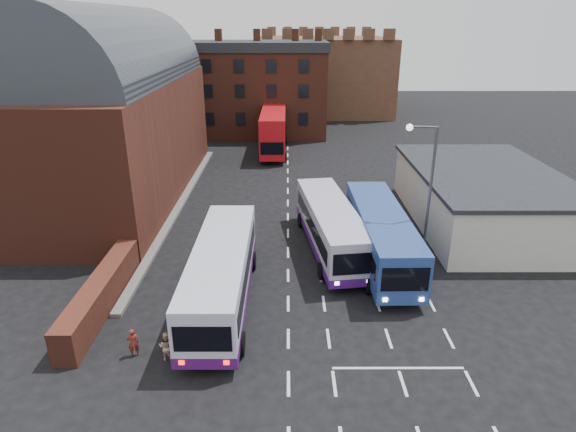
{
  "coord_description": "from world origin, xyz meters",
  "views": [
    {
      "loc": [
        -0.04,
        -20.65,
        14.7
      ],
      "look_at": [
        0.0,
        10.0,
        2.2
      ],
      "focal_mm": 30.0,
      "sensor_mm": 36.0,
      "label": 1
    }
  ],
  "objects_px": {
    "bus_white_inbound": "(331,224)",
    "pedestrian_beige": "(166,346)",
    "bus_red_double": "(274,131)",
    "street_lamp": "(426,185)",
    "bus_blue": "(381,233)",
    "bus_white_outbound": "(221,271)",
    "pedestrian_red": "(133,343)"
  },
  "relations": [
    {
      "from": "bus_white_outbound",
      "to": "pedestrian_red",
      "type": "distance_m",
      "value": 5.99
    },
    {
      "from": "bus_white_inbound",
      "to": "bus_red_double",
      "type": "distance_m",
      "value": 26.93
    },
    {
      "from": "bus_white_inbound",
      "to": "pedestrian_beige",
      "type": "distance_m",
      "value": 14.38
    },
    {
      "from": "bus_white_inbound",
      "to": "bus_blue",
      "type": "relative_size",
      "value": 0.98
    },
    {
      "from": "street_lamp",
      "to": "bus_blue",
      "type": "bearing_deg",
      "value": 162.38
    },
    {
      "from": "bus_white_inbound",
      "to": "pedestrian_beige",
      "type": "relative_size",
      "value": 8.36
    },
    {
      "from": "bus_white_outbound",
      "to": "street_lamp",
      "type": "height_order",
      "value": "street_lamp"
    },
    {
      "from": "bus_red_double",
      "to": "pedestrian_red",
      "type": "xyz_separation_m",
      "value": [
        -5.6,
        -37.75,
        -1.89
      ]
    },
    {
      "from": "pedestrian_red",
      "to": "pedestrian_beige",
      "type": "bearing_deg",
      "value": 152.46
    },
    {
      "from": "street_lamp",
      "to": "bus_white_outbound",
      "type": "bearing_deg",
      "value": -160.12
    },
    {
      "from": "bus_blue",
      "to": "pedestrian_red",
      "type": "height_order",
      "value": "bus_blue"
    },
    {
      "from": "bus_white_inbound",
      "to": "street_lamp",
      "type": "relative_size",
      "value": 1.34
    },
    {
      "from": "pedestrian_beige",
      "to": "bus_white_inbound",
      "type": "bearing_deg",
      "value": -118.0
    },
    {
      "from": "street_lamp",
      "to": "pedestrian_beige",
      "type": "distance_m",
      "value": 17.37
    },
    {
      "from": "bus_blue",
      "to": "street_lamp",
      "type": "bearing_deg",
      "value": 161.35
    },
    {
      "from": "bus_white_outbound",
      "to": "pedestrian_beige",
      "type": "relative_size",
      "value": 8.55
    },
    {
      "from": "bus_blue",
      "to": "bus_red_double",
      "type": "xyz_separation_m",
      "value": [
        -7.67,
        28.12,
        0.6
      ]
    },
    {
      "from": "bus_white_outbound",
      "to": "street_lamp",
      "type": "bearing_deg",
      "value": 19.9
    },
    {
      "from": "street_lamp",
      "to": "pedestrian_red",
      "type": "height_order",
      "value": "street_lamp"
    },
    {
      "from": "bus_white_inbound",
      "to": "pedestrian_red",
      "type": "height_order",
      "value": "bus_white_inbound"
    },
    {
      "from": "bus_white_inbound",
      "to": "bus_red_double",
      "type": "xyz_separation_m",
      "value": [
        -4.55,
        26.53,
        0.68
      ]
    },
    {
      "from": "bus_white_outbound",
      "to": "pedestrian_red",
      "type": "height_order",
      "value": "bus_white_outbound"
    },
    {
      "from": "bus_white_inbound",
      "to": "bus_white_outbound",
      "type": "bearing_deg",
      "value": 37.82
    },
    {
      "from": "bus_white_inbound",
      "to": "pedestrian_red",
      "type": "distance_m",
      "value": 15.18
    },
    {
      "from": "bus_red_double",
      "to": "pedestrian_beige",
      "type": "distance_m",
      "value": 38.3
    },
    {
      "from": "pedestrian_red",
      "to": "bus_white_outbound",
      "type": "bearing_deg",
      "value": -145.71
    },
    {
      "from": "bus_white_outbound",
      "to": "bus_blue",
      "type": "relative_size",
      "value": 1.0
    },
    {
      "from": "bus_white_outbound",
      "to": "bus_white_inbound",
      "type": "xyz_separation_m",
      "value": [
        6.53,
        6.63,
        -0.09
      ]
    },
    {
      "from": "bus_red_double",
      "to": "pedestrian_beige",
      "type": "bearing_deg",
      "value": 84.09
    },
    {
      "from": "bus_white_outbound",
      "to": "bus_white_inbound",
      "type": "bearing_deg",
      "value": 45.45
    },
    {
      "from": "bus_blue",
      "to": "bus_red_double",
      "type": "height_order",
      "value": "bus_red_double"
    },
    {
      "from": "bus_blue",
      "to": "pedestrian_red",
      "type": "xyz_separation_m",
      "value": [
        -13.27,
        -9.64,
        -1.29
      ]
    }
  ]
}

